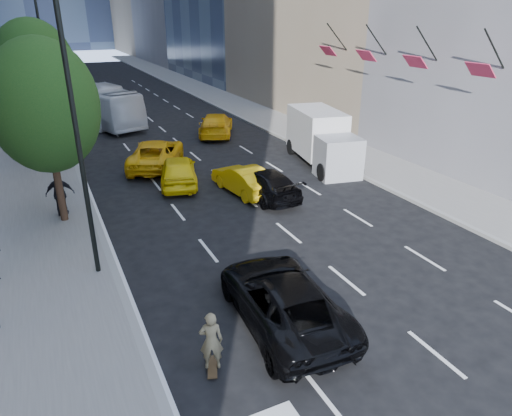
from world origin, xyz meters
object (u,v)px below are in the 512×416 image
black_sedan_mercedes (264,184)px  city_bus (96,104)px  black_sedan_lincoln (283,299)px  skateboarder (211,344)px  box_truck (322,138)px

black_sedan_mercedes → city_bus: (-5.08, 20.13, 0.90)m
black_sedan_mercedes → black_sedan_lincoln: bearing=62.8°
skateboarder → box_truck: 17.80m
black_sedan_lincoln → skateboarder: bearing=25.4°
black_sedan_mercedes → skateboarder: bearing=53.4°
skateboarder → city_bus: size_ratio=0.14×
black_sedan_lincoln → city_bus: size_ratio=0.48×
skateboarder → city_bus: bearing=-72.3°
black_sedan_mercedes → city_bus: 20.78m
black_sedan_mercedes → city_bus: size_ratio=0.42×
box_truck → skateboarder: bearing=-120.9°
skateboarder → box_truck: (11.81, 13.30, 0.75)m
city_bus → box_truck: (10.45, -16.85, -0.03)m
skateboarder → black_sedan_lincoln: size_ratio=0.30×
city_bus → box_truck: bearing=-75.3°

